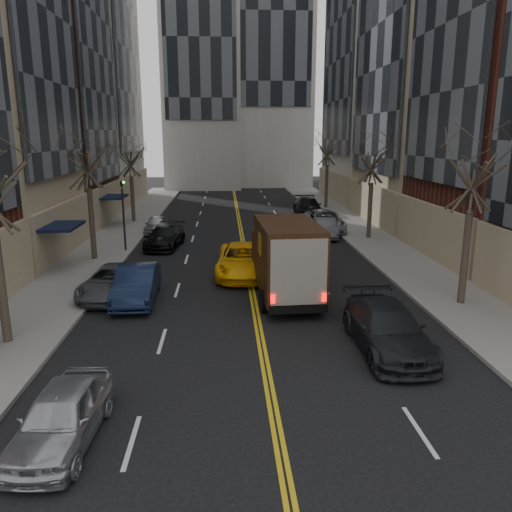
{
  "coord_description": "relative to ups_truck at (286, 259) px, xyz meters",
  "views": [
    {
      "loc": [
        -1.21,
        -8.64,
        7.1
      ],
      "look_at": [
        0.06,
        11.5,
        2.2
      ],
      "focal_mm": 35.0,
      "sensor_mm": 36.0,
      "label": 1
    }
  ],
  "objects": [
    {
      "name": "parked_lf_b",
      "position": [
        -6.54,
        -0.08,
        -0.99
      ],
      "size": [
        1.76,
        4.77,
        1.56
      ],
      "primitive_type": "imported",
      "rotation": [
        0.0,
        0.0,
        0.02
      ],
      "color": "#101A34",
      "rests_on": "ground"
    },
    {
      "name": "tree_rt_mid",
      "position": [
        7.36,
        12.44,
        4.4
      ],
      "size": [
        3.2,
        3.2,
        8.32
      ],
      "color": "#382D23",
      "rests_on": "sidewalk_right"
    },
    {
      "name": "parked_lf_e",
      "position": [
        -7.74,
        15.78,
        -1.13
      ],
      "size": [
        1.57,
        3.76,
        1.27
      ],
      "primitive_type": "imported",
      "rotation": [
        0.0,
        0.0,
        -0.02
      ],
      "color": "#A1A2A8",
      "rests_on": "ground"
    },
    {
      "name": "ups_truck",
      "position": [
        0.0,
        0.0,
        0.0
      ],
      "size": [
        2.86,
        6.51,
        3.5
      ],
      "rotation": [
        0.0,
        0.0,
        0.05
      ],
      "color": "black",
      "rests_on": "ground"
    },
    {
      "name": "parked_rt_b",
      "position": [
        4.86,
        15.57,
        -0.96
      ],
      "size": [
        2.92,
        5.88,
        1.6
      ],
      "primitive_type": "imported",
      "rotation": [
        0.0,
        0.0,
        -0.05
      ],
      "color": "#B1B4B9",
      "rests_on": "ground"
    },
    {
      "name": "taxi",
      "position": [
        -1.74,
        3.82,
        -0.97
      ],
      "size": [
        2.97,
        5.89,
        1.6
      ],
      "primitive_type": "imported",
      "rotation": [
        0.0,
        0.0,
        -0.06
      ],
      "color": "#FFB80A",
      "rests_on": "ground"
    },
    {
      "name": "parked_rt_c",
      "position": [
        4.86,
        23.36,
        -0.96
      ],
      "size": [
        2.44,
        5.61,
        1.61
      ],
      "primitive_type": "imported",
      "rotation": [
        0.0,
        0.0,
        -0.03
      ],
      "color": "black",
      "rests_on": "ground"
    },
    {
      "name": "pedestrian",
      "position": [
        0.97,
        5.28,
        -0.98
      ],
      "size": [
        0.38,
        0.57,
        1.56
      ],
      "primitive_type": "imported",
      "rotation": [
        0.0,
        0.0,
        1.57
      ],
      "color": "black",
      "rests_on": "ground"
    },
    {
      "name": "sidewalk_left",
      "position": [
        -10.44,
        14.44,
        -1.69
      ],
      "size": [
        4.0,
        66.0,
        0.15
      ],
      "primitive_type": "cube",
      "color": "slate",
      "rests_on": "ground"
    },
    {
      "name": "traffic_signal",
      "position": [
        -8.84,
        9.44,
        1.05
      ],
      "size": [
        0.29,
        0.26,
        4.7
      ],
      "color": "black",
      "rests_on": "sidewalk_left"
    },
    {
      "name": "ground",
      "position": [
        -1.44,
        -12.56,
        -1.77
      ],
      "size": [
        160.0,
        160.0,
        0.0
      ],
      "primitive_type": "plane",
      "color": "black",
      "rests_on": "ground"
    },
    {
      "name": "sidewalk_right",
      "position": [
        7.56,
        14.44,
        -1.69
      ],
      "size": [
        4.0,
        66.0,
        0.15
      ],
      "primitive_type": "cube",
      "color": "slate",
      "rests_on": "ground"
    },
    {
      "name": "tree_lf_far",
      "position": [
        -10.24,
        20.44,
        4.26
      ],
      "size": [
        3.2,
        3.2,
        8.12
      ],
      "color": "#382D23",
      "rests_on": "sidewalk_left"
    },
    {
      "name": "tree_rt_near",
      "position": [
        7.36,
        -1.56,
        4.69
      ],
      "size": [
        3.2,
        3.2,
        8.71
      ],
      "color": "#382D23",
      "rests_on": "sidewalk_right"
    },
    {
      "name": "streetwall_right",
      "position": [
        14.94,
        19.64,
        13.33
      ],
      "size": [
        12.26,
        49.0,
        34.0
      ],
      "color": "#4C301E",
      "rests_on": "ground"
    },
    {
      "name": "parked_lf_a",
      "position": [
        -6.54,
        -10.45,
        -1.08
      ],
      "size": [
        1.86,
        4.12,
        1.37
      ],
      "primitive_type": "imported",
      "rotation": [
        0.0,
        0.0,
        -0.06
      ],
      "color": "#AEB1B7",
      "rests_on": "ground"
    },
    {
      "name": "streetwall_left",
      "position": [
        -17.74,
        18.34,
        13.79
      ],
      "size": [
        14.0,
        49.5,
        36.0
      ],
      "color": "#562319",
      "rests_on": "ground"
    },
    {
      "name": "parked_rt_a",
      "position": [
        4.48,
        13.31,
        -1.09
      ],
      "size": [
        1.81,
        4.22,
        1.35
      ],
      "primitive_type": "imported",
      "rotation": [
        0.0,
        0.0,
        -0.09
      ],
      "color": "#4D4F54",
      "rests_on": "ground"
    },
    {
      "name": "observer_sedan",
      "position": [
        2.76,
        -5.78,
        -1.0
      ],
      "size": [
        2.16,
        5.31,
        1.54
      ],
      "rotation": [
        0.0,
        0.0,
        -0.0
      ],
      "color": "black",
      "rests_on": "ground"
    },
    {
      "name": "tree_rt_far",
      "position": [
        7.36,
        27.44,
        4.98
      ],
      "size": [
        3.2,
        3.2,
        9.11
      ],
      "color": "#382D23",
      "rests_on": "sidewalk_right"
    },
    {
      "name": "parked_lf_c",
      "position": [
        -7.74,
        0.75,
        -1.09
      ],
      "size": [
        2.68,
        5.07,
        1.36
      ],
      "primitive_type": "imported",
      "rotation": [
        0.0,
        0.0,
        -0.09
      ],
      "color": "#515359",
      "rests_on": "ground"
    },
    {
      "name": "tree_lf_mid",
      "position": [
        -10.24,
        7.44,
        4.83
      ],
      "size": [
        3.2,
        3.2,
        8.91
      ],
      "color": "#382D23",
      "rests_on": "sidewalk_left"
    },
    {
      "name": "parked_lf_d",
      "position": [
        -6.54,
        10.76,
        -1.07
      ],
      "size": [
        2.56,
        5.03,
        1.4
      ],
      "primitive_type": "imported",
      "rotation": [
        0.0,
        0.0,
        -0.13
      ],
      "color": "black",
      "rests_on": "ground"
    }
  ]
}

